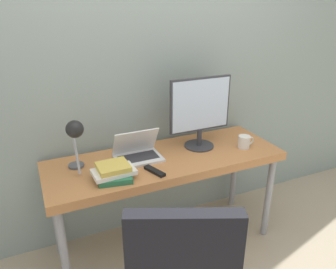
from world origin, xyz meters
The scene contains 9 objects.
ground_plane centered at (0.00, 0.00, 0.00)m, with size 12.00×12.00×0.00m, color tan.
wall_back centered at (0.00, 0.64, 1.30)m, with size 8.00×0.05×2.60m.
desk centered at (0.00, 0.29, 0.68)m, with size 1.65×0.58×0.75m.
laptop centered at (-0.19, 0.35, 0.79)m, with size 0.31×0.22×0.21m.
monitor centered at (0.30, 0.35, 1.03)m, with size 0.47×0.22×0.52m.
desk_lamp centered at (-0.59, 0.28, 1.02)m, with size 0.11×0.24×0.37m.
book_stack centered at (-0.41, 0.15, 0.79)m, with size 0.26×0.21×0.09m.
tv_remote centered at (-0.15, 0.12, 0.76)m, with size 0.09×0.17×0.02m.
mug centered at (0.59, 0.19, 0.79)m, with size 0.13×0.09×0.09m.
Camera 1 is at (-0.82, -1.58, 1.77)m, focal length 35.00 mm.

